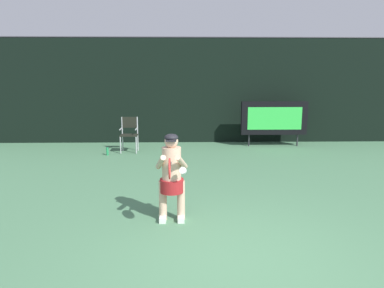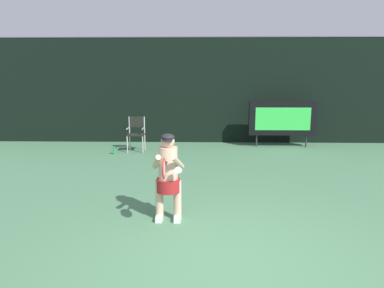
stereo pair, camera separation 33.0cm
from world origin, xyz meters
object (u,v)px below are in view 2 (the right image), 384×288
Objects in this scene: tennis_racket at (164,168)px; scoreboard at (282,119)px; water_bottle at (114,150)px; umpire_chair at (136,132)px; tennis_player at (168,174)px.

scoreboard is at bearing 84.35° from tennis_racket.
water_bottle is 0.44× the size of tennis_racket.
water_bottle is (-0.60, -0.49, -0.50)m from umpire_chair.
scoreboard reaches higher than tennis_player.
water_bottle is at bearing 112.95° from tennis_player.
tennis_racket is at bearing -115.59° from scoreboard.
scoreboard is 5.53m from water_bottle.
umpire_chair is 0.75× the size of tennis_player.
water_bottle is 0.18× the size of tennis_player.
tennis_player is (2.10, -4.95, 0.66)m from water_bottle.
tennis_racket is (1.49, -5.94, 0.40)m from umpire_chair.
scoreboard is 7.48m from tennis_racket.
water_bottle is (-5.32, -1.30, -0.82)m from scoreboard.
umpire_chair is 6.13m from tennis_racket.
umpire_chair is 5.64m from tennis_player.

